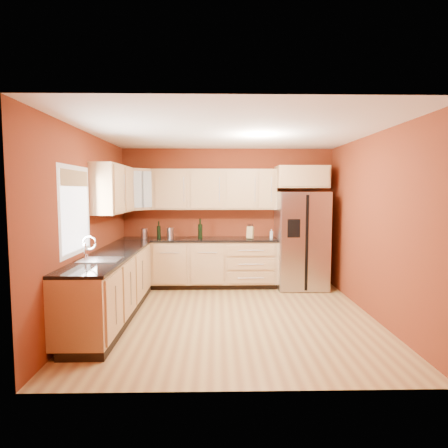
% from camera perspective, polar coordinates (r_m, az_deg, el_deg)
% --- Properties ---
extents(floor, '(4.00, 4.00, 0.00)m').
position_cam_1_polar(floor, '(5.51, 1.19, -13.95)').
color(floor, '#A1713E').
rests_on(floor, ground).
extents(ceiling, '(4.00, 4.00, 0.00)m').
position_cam_1_polar(ceiling, '(5.27, 1.25, 13.84)').
color(ceiling, white).
rests_on(ceiling, wall_back).
extents(wall_back, '(4.00, 0.04, 2.60)m').
position_cam_1_polar(wall_back, '(7.23, 0.56, 1.12)').
color(wall_back, maroon).
rests_on(wall_back, floor).
extents(wall_front, '(4.00, 0.04, 2.60)m').
position_cam_1_polar(wall_front, '(3.25, 2.70, -3.66)').
color(wall_front, maroon).
rests_on(wall_front, floor).
extents(wall_left, '(0.04, 4.00, 2.60)m').
position_cam_1_polar(wall_left, '(5.52, -19.99, -0.38)').
color(wall_left, maroon).
rests_on(wall_left, floor).
extents(wall_right, '(0.04, 4.00, 2.60)m').
position_cam_1_polar(wall_right, '(5.68, 21.82, -0.30)').
color(wall_right, maroon).
rests_on(wall_right, floor).
extents(base_cabinets_back, '(2.90, 0.60, 0.88)m').
position_cam_1_polar(base_cabinets_back, '(7.04, -3.87, -6.05)').
color(base_cabinets_back, tan).
rests_on(base_cabinets_back, floor).
extents(base_cabinets_left, '(0.60, 2.80, 0.88)m').
position_cam_1_polar(base_cabinets_left, '(5.58, -16.76, -9.21)').
color(base_cabinets_left, tan).
rests_on(base_cabinets_left, floor).
extents(countertop_back, '(2.90, 0.62, 0.04)m').
position_cam_1_polar(countertop_back, '(6.96, -3.90, -2.35)').
color(countertop_back, black).
rests_on(countertop_back, base_cabinets_back).
extents(countertop_left, '(0.62, 2.80, 0.04)m').
position_cam_1_polar(countertop_left, '(5.48, -16.78, -4.55)').
color(countertop_left, black).
rests_on(countertop_left, base_cabinets_left).
extents(upper_cabinets_back, '(2.30, 0.33, 0.75)m').
position_cam_1_polar(upper_cabinets_back, '(7.04, -1.44, 5.29)').
color(upper_cabinets_back, tan).
rests_on(upper_cabinets_back, wall_back).
extents(upper_cabinets_left, '(0.33, 1.35, 0.75)m').
position_cam_1_polar(upper_cabinets_left, '(6.15, -16.49, 5.13)').
color(upper_cabinets_left, tan).
rests_on(upper_cabinets_left, wall_left).
extents(corner_upper_cabinet, '(0.67, 0.67, 0.75)m').
position_cam_1_polar(corner_upper_cabinet, '(7.03, -13.15, 5.16)').
color(corner_upper_cabinet, tan).
rests_on(corner_upper_cabinet, wall_back).
extents(over_fridge_cabinet, '(0.92, 0.60, 0.40)m').
position_cam_1_polar(over_fridge_cabinet, '(7.09, 11.70, 7.01)').
color(over_fridge_cabinet, tan).
rests_on(over_fridge_cabinet, wall_back).
extents(refrigerator, '(0.90, 0.75, 1.78)m').
position_cam_1_polar(refrigerator, '(7.07, 11.67, -2.41)').
color(refrigerator, '#BCBCC1').
rests_on(refrigerator, floor).
extents(window, '(0.03, 0.90, 1.00)m').
position_cam_1_polar(window, '(5.03, -21.69, 1.92)').
color(window, white).
rests_on(window, wall_left).
extents(sink_faucet, '(0.50, 0.42, 0.30)m').
position_cam_1_polar(sink_faucet, '(4.98, -18.38, -3.55)').
color(sink_faucet, white).
rests_on(sink_faucet, countertop_left).
extents(canister_left, '(0.14, 0.14, 0.18)m').
position_cam_1_polar(canister_left, '(7.07, -12.06, -1.43)').
color(canister_left, '#BCBCC1').
rests_on(canister_left, countertop_back).
extents(canister_right, '(0.15, 0.15, 0.20)m').
position_cam_1_polar(canister_right, '(6.94, -8.17, -1.42)').
color(canister_right, '#BCBCC1').
rests_on(canister_right, countertop_back).
extents(wine_bottle_a, '(0.07, 0.07, 0.32)m').
position_cam_1_polar(wine_bottle_a, '(7.02, -9.91, -0.87)').
color(wine_bottle_a, black).
rests_on(wine_bottle_a, countertop_back).
extents(wine_bottle_b, '(0.10, 0.10, 0.37)m').
position_cam_1_polar(wine_bottle_b, '(6.90, -3.65, -0.70)').
color(wine_bottle_b, black).
rests_on(wine_bottle_b, countertop_back).
extents(knife_block, '(0.14, 0.13, 0.22)m').
position_cam_1_polar(knife_block, '(6.90, 4.01, -1.32)').
color(knife_block, '#A68B51').
rests_on(knife_block, countertop_back).
extents(soap_dispenser, '(0.07, 0.07, 0.17)m').
position_cam_1_polar(soap_dispenser, '(6.98, 7.22, -1.50)').
color(soap_dispenser, silver).
rests_on(soap_dispenser, countertop_back).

